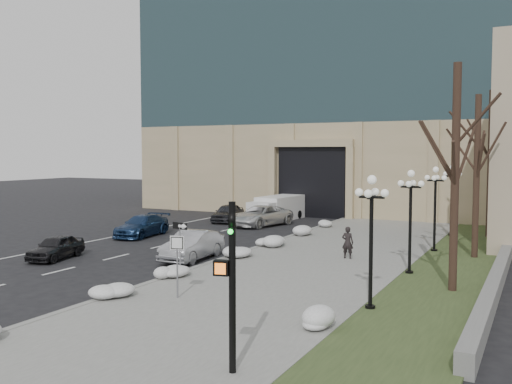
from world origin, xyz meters
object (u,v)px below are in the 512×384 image
box_truck (277,209)px  one_way_sign (182,233)px  traffic_signal (231,291)px  pedestrian (348,242)px  car_b (192,245)px  lamppost_c (435,197)px  lamppost_b (410,208)px  car_e (228,213)px  car_d (260,216)px  car_a (56,247)px  lamppost_d (452,190)px  lamppost_a (371,224)px  car_c (142,226)px  keep_sign (177,253)px

box_truck → one_way_sign: size_ratio=2.56×
traffic_signal → pedestrian: bearing=83.5°
car_b → lamppost_c: (10.80, 7.79, 2.33)m
lamppost_b → pedestrian: bearing=150.0°
car_e → box_truck: 4.12m
one_way_sign → car_d: bearing=117.8°
car_a → lamppost_d: (17.21, 17.36, 2.45)m
car_e → one_way_sign: size_ratio=1.70×
car_b → lamppost_b: (10.80, 1.29, 2.33)m
lamppost_a → traffic_signal: bearing=-101.3°
box_truck → one_way_sign: bearing=-71.7°
lamppost_c → lamppost_d: (0.00, 6.50, 0.00)m
car_c → car_d: size_ratio=0.87×
box_truck → lamppost_d: lamppost_d is taller
one_way_sign → lamppost_c: bearing=65.0°
car_e → lamppost_c: (17.11, -6.99, 2.36)m
car_b → lamppost_a: (10.80, -5.21, 2.33)m
car_e → keep_sign: size_ratio=1.70×
car_e → traffic_signal: bearing=-69.4°
car_b → car_c: size_ratio=0.94×
car_a → box_truck: size_ratio=0.59×
car_b → lamppost_b: lamppost_b is taller
pedestrian → car_c: bearing=-10.1°
keep_sign → traffic_signal: (5.32, -5.39, 0.36)m
car_d → lamppost_a: 23.46m
keep_sign → lamppost_c: size_ratio=0.51×
car_a → car_d: bearing=66.1°
car_a → car_c: bearing=85.3°
car_a → car_b: (6.41, 3.06, 0.12)m
box_truck → lamppost_c: size_ratio=1.32×
car_b → lamppost_c: size_ratio=0.95×
car_c → lamppost_a: size_ratio=1.00×
car_c → lamppost_b: (18.30, -4.12, 2.38)m
one_way_sign → car_a: bearing=-172.7°
pedestrian → traffic_signal: size_ratio=0.38×
car_a → car_c: (-1.09, 8.48, 0.07)m
one_way_sign → lamppost_b: bearing=42.3°
car_e → box_truck: box_truck is taller
car_b → lamppost_b: bearing=2.6°
car_e → car_c: bearing=-106.5°
box_truck → lamppost_c: (14.09, -9.78, 2.13)m
keep_sign → lamppost_a: 7.17m
car_e → traffic_signal: (15.64, -27.32, 1.45)m
car_a → car_e: car_e is taller
pedestrian → lamppost_d: bearing=-110.1°
car_c → lamppost_c: lamppost_c is taller
pedestrian → lamppost_b: lamppost_b is taller
car_e → lamppost_d: size_ratio=0.88×
one_way_sign → keep_sign: bearing=-46.1°
car_a → car_d: car_d is taller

